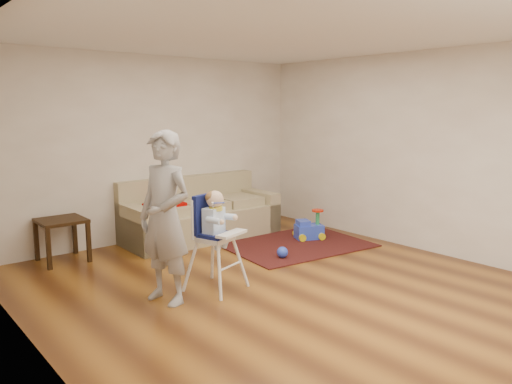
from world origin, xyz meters
TOP-DOWN VIEW (x-y plane):
  - ground at (0.00, 0.00)m, footprint 5.50×5.50m
  - room_envelope at (0.00, 0.53)m, footprint 5.04×5.52m
  - sofa at (0.49, 2.30)m, footprint 2.36×1.00m
  - side_table at (-1.52, 2.44)m, footprint 0.55×0.55m
  - area_rug at (1.32, 1.10)m, footprint 2.10×1.67m
  - ride_on_toy at (1.68, 1.19)m, footprint 0.48×0.43m
  - toy_ball at (0.71, 0.72)m, footprint 0.15×0.15m
  - high_chair at (-0.59, 0.37)m, footprint 0.63×0.63m
  - adult at (-1.17, 0.40)m, footprint 0.57×0.72m

SIDE VIEW (x-z plane):
  - ground at x=0.00m, z-range 0.00..0.00m
  - area_rug at x=1.32m, z-range 0.00..0.02m
  - toy_ball at x=0.71m, z-range 0.02..0.16m
  - ride_on_toy at x=1.68m, z-range 0.02..0.45m
  - side_table at x=-1.52m, z-range 0.00..0.55m
  - sofa at x=0.49m, z-range 0.00..0.91m
  - high_chair at x=-0.59m, z-range -0.02..1.07m
  - adult at x=-1.17m, z-range 0.00..1.73m
  - room_envelope at x=0.00m, z-range 0.52..3.24m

